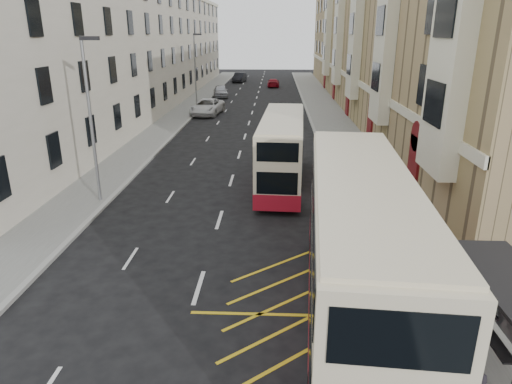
{
  "coord_description": "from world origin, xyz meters",
  "views": [
    {
      "loc": [
        2.57,
        -9.65,
        8.34
      ],
      "look_at": [
        1.82,
        7.8,
        2.18
      ],
      "focal_mm": 32.0,
      "sensor_mm": 36.0,
      "label": 1
    }
  ],
  "objects_px": {
    "double_decker_front": "(358,251)",
    "street_lamp_near": "(91,113)",
    "white_van": "(207,107)",
    "pedestrian_mid": "(491,311)",
    "car_silver": "(221,91)",
    "double_decker_rear": "(282,151)",
    "pedestrian_far": "(435,312)",
    "car_red": "(273,83)",
    "car_dark": "(240,77)",
    "street_lamp_far": "(196,67)"
  },
  "relations": [
    {
      "from": "white_van",
      "to": "street_lamp_near",
      "type": "bearing_deg",
      "value": -86.59
    },
    {
      "from": "car_dark",
      "to": "car_red",
      "type": "height_order",
      "value": "car_dark"
    },
    {
      "from": "street_lamp_far",
      "to": "double_decker_front",
      "type": "distance_m",
      "value": 41.41
    },
    {
      "from": "white_van",
      "to": "car_silver",
      "type": "relative_size",
      "value": 1.27
    },
    {
      "from": "car_dark",
      "to": "car_red",
      "type": "bearing_deg",
      "value": -42.56
    },
    {
      "from": "double_decker_front",
      "to": "pedestrian_mid",
      "type": "distance_m",
      "value": 4.0
    },
    {
      "from": "street_lamp_near",
      "to": "white_van",
      "type": "distance_m",
      "value": 26.82
    },
    {
      "from": "pedestrian_mid",
      "to": "pedestrian_far",
      "type": "distance_m",
      "value": 1.67
    },
    {
      "from": "double_decker_front",
      "to": "street_lamp_near",
      "type": "bearing_deg",
      "value": 143.48
    },
    {
      "from": "pedestrian_mid",
      "to": "car_silver",
      "type": "height_order",
      "value": "pedestrian_mid"
    },
    {
      "from": "pedestrian_far",
      "to": "car_red",
      "type": "height_order",
      "value": "pedestrian_far"
    },
    {
      "from": "double_decker_front",
      "to": "double_decker_rear",
      "type": "relative_size",
      "value": 1.19
    },
    {
      "from": "white_van",
      "to": "car_red",
      "type": "relative_size",
      "value": 1.33
    },
    {
      "from": "double_decker_rear",
      "to": "white_van",
      "type": "bearing_deg",
      "value": 111.4
    },
    {
      "from": "street_lamp_near",
      "to": "pedestrian_mid",
      "type": "height_order",
      "value": "street_lamp_near"
    },
    {
      "from": "street_lamp_far",
      "to": "double_decker_rear",
      "type": "xyz_separation_m",
      "value": [
        9.3,
        -26.69,
        -2.62
      ]
    },
    {
      "from": "pedestrian_far",
      "to": "car_dark",
      "type": "height_order",
      "value": "pedestrian_far"
    },
    {
      "from": "double_decker_front",
      "to": "pedestrian_far",
      "type": "relative_size",
      "value": 6.51
    },
    {
      "from": "double_decker_front",
      "to": "car_dark",
      "type": "relative_size",
      "value": 2.44
    },
    {
      "from": "double_decker_rear",
      "to": "pedestrian_mid",
      "type": "distance_m",
      "value": 14.98
    },
    {
      "from": "pedestrian_mid",
      "to": "white_van",
      "type": "height_order",
      "value": "pedestrian_mid"
    },
    {
      "from": "street_lamp_far",
      "to": "white_van",
      "type": "distance_m",
      "value": 5.44
    },
    {
      "from": "pedestrian_far",
      "to": "pedestrian_mid",
      "type": "bearing_deg",
      "value": -170.09
    },
    {
      "from": "double_decker_rear",
      "to": "car_red",
      "type": "xyz_separation_m",
      "value": [
        -0.83,
        49.17,
        -1.37
      ]
    },
    {
      "from": "car_silver",
      "to": "pedestrian_far",
      "type": "bearing_deg",
      "value": -85.56
    },
    {
      "from": "double_decker_rear",
      "to": "car_silver",
      "type": "bearing_deg",
      "value": 105.13
    },
    {
      "from": "white_van",
      "to": "car_dark",
      "type": "height_order",
      "value": "white_van"
    },
    {
      "from": "car_silver",
      "to": "double_decker_rear",
      "type": "bearing_deg",
      "value": -86.73
    },
    {
      "from": "double_decker_front",
      "to": "white_van",
      "type": "distance_m",
      "value": 37.56
    },
    {
      "from": "pedestrian_far",
      "to": "white_van",
      "type": "distance_m",
      "value": 39.03
    },
    {
      "from": "street_lamp_near",
      "to": "car_red",
      "type": "height_order",
      "value": "street_lamp_near"
    },
    {
      "from": "street_lamp_near",
      "to": "pedestrian_far",
      "type": "bearing_deg",
      "value": -38.75
    },
    {
      "from": "street_lamp_far",
      "to": "double_decker_front",
      "type": "xyz_separation_m",
      "value": [
        11.35,
        -39.76,
        -2.25
      ]
    },
    {
      "from": "pedestrian_mid",
      "to": "white_van",
      "type": "bearing_deg",
      "value": 78.81
    },
    {
      "from": "white_van",
      "to": "pedestrian_far",
      "type": "bearing_deg",
      "value": -65.55
    },
    {
      "from": "double_decker_rear",
      "to": "car_silver",
      "type": "height_order",
      "value": "double_decker_rear"
    },
    {
      "from": "street_lamp_far",
      "to": "car_dark",
      "type": "bearing_deg",
      "value": 85.09
    },
    {
      "from": "street_lamp_near",
      "to": "pedestrian_mid",
      "type": "relative_size",
      "value": 4.86
    },
    {
      "from": "white_van",
      "to": "car_silver",
      "type": "distance_m",
      "value": 13.71
    },
    {
      "from": "pedestrian_far",
      "to": "car_red",
      "type": "bearing_deg",
      "value": -84.09
    },
    {
      "from": "pedestrian_mid",
      "to": "double_decker_front",
      "type": "bearing_deg",
      "value": 137.75
    },
    {
      "from": "street_lamp_far",
      "to": "car_silver",
      "type": "distance_m",
      "value": 11.0
    },
    {
      "from": "car_silver",
      "to": "car_dark",
      "type": "distance_m",
      "value": 19.31
    },
    {
      "from": "street_lamp_far",
      "to": "double_decker_rear",
      "type": "bearing_deg",
      "value": -70.79
    },
    {
      "from": "double_decker_rear",
      "to": "white_van",
      "type": "relative_size",
      "value": 1.71
    },
    {
      "from": "car_dark",
      "to": "car_silver",
      "type": "bearing_deg",
      "value": -86.02
    },
    {
      "from": "pedestrian_mid",
      "to": "white_van",
      "type": "relative_size",
      "value": 0.28
    },
    {
      "from": "double_decker_front",
      "to": "car_silver",
      "type": "xyz_separation_m",
      "value": [
        -9.87,
        49.96,
        -1.6
      ]
    },
    {
      "from": "pedestrian_far",
      "to": "car_dark",
      "type": "bearing_deg",
      "value": -79.74
    },
    {
      "from": "double_decker_front",
      "to": "white_van",
      "type": "bearing_deg",
      "value": 109.14
    }
  ]
}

